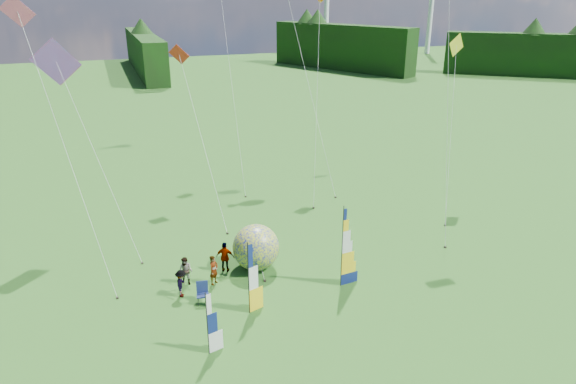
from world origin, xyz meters
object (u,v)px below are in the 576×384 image
object	(u,v)px
side_banner_far	(207,325)
camp_chair	(202,293)
feather_banner_main	(342,248)
side_banner_left	(249,280)
bol_inflatable	(256,247)
spectator_a	(214,270)
spectator_c	(181,283)
spectator_b	(186,271)
kite_whale	(305,59)
spectator_d	(225,257)

from	to	relation	value
side_banner_far	camp_chair	distance (m)	4.16
feather_banner_main	side_banner_far	xyz separation A→B (m)	(-7.88, -3.07, -0.76)
side_banner_left	camp_chair	distance (m)	2.92
side_banner_left	bol_inflatable	xyz separation A→B (m)	(1.61, 4.14, -0.55)
spectator_a	side_banner_far	bearing A→B (deg)	-147.81
spectator_c	spectator_b	bearing A→B (deg)	-1.58
bol_inflatable	spectator_b	world-z (taller)	bol_inflatable
bol_inflatable	camp_chair	world-z (taller)	bol_inflatable
feather_banner_main	side_banner_far	size ratio (longest dim) A/B	1.51
side_banner_far	spectator_b	bearing A→B (deg)	74.96
spectator_b	spectator_a	bearing A→B (deg)	16.81
spectator_c	kite_whale	distance (m)	21.90
spectator_d	kite_whale	size ratio (longest dim) A/B	0.09
bol_inflatable	spectator_a	bearing A→B (deg)	-162.38
feather_banner_main	spectator_d	xyz separation A→B (m)	(-5.48, 3.66, -1.36)
side_banner_left	spectator_d	distance (m)	4.50
spectator_d	spectator_c	bearing A→B (deg)	57.50
spectator_b	spectator_c	world-z (taller)	spectator_b
kite_whale	spectator_b	bearing A→B (deg)	-114.34
side_banner_left	camp_chair	size ratio (longest dim) A/B	3.36
spectator_b	kite_whale	distance (m)	20.87
side_banner_far	kite_whale	distance (m)	25.19
side_banner_left	camp_chair	bearing A→B (deg)	122.16
spectator_b	side_banner_far	bearing A→B (deg)	-55.18
kite_whale	camp_chair	bearing A→B (deg)	-109.33
feather_banner_main	spectator_b	distance (m)	8.52
side_banner_far	spectator_c	distance (m)	5.09
side_banner_left	side_banner_far	size ratio (longest dim) A/B	1.25
side_banner_far	kite_whale	world-z (taller)	kite_whale
camp_chair	kite_whale	bearing A→B (deg)	64.03
side_banner_left	bol_inflatable	distance (m)	4.48
bol_inflatable	spectator_c	xyz separation A→B (m)	(-4.51, -1.47, -0.57)
feather_banner_main	camp_chair	xyz separation A→B (m)	(-7.34, 0.94, -1.71)
kite_whale	spectator_a	bearing A→B (deg)	-109.97
spectator_b	camp_chair	distance (m)	2.18
side_banner_left	side_banner_far	bearing A→B (deg)	-155.17
spectator_c	spectator_d	bearing A→B (deg)	-38.63
spectator_b	spectator_c	bearing A→B (deg)	-75.65
spectator_b	kite_whale	bearing A→B (deg)	83.81
side_banner_left	spectator_c	xyz separation A→B (m)	(-2.90, 2.67, -1.13)
bol_inflatable	spectator_a	size ratio (longest dim) A/B	1.58
bol_inflatable	side_banner_left	bearing A→B (deg)	-111.23
spectator_b	side_banner_left	bearing A→B (deg)	-21.45
feather_banner_main	side_banner_far	bearing A→B (deg)	-165.05
spectator_c	spectator_d	size ratio (longest dim) A/B	0.84
side_banner_left	spectator_d	bearing A→B (deg)	73.87
side_banner_far	bol_inflatable	distance (m)	7.70
side_banner_left	spectator_b	bearing A→B (deg)	105.19
side_banner_left	spectator_b	distance (m)	4.65
side_banner_far	spectator_d	world-z (taller)	side_banner_far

